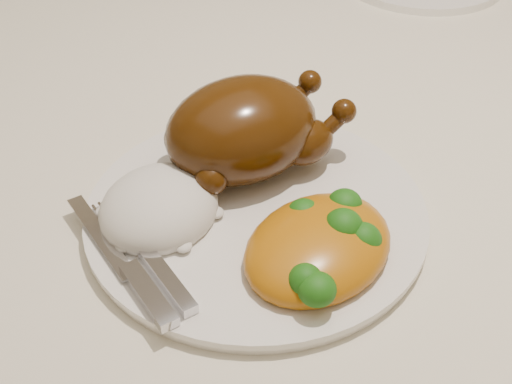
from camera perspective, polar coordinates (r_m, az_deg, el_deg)
dining_table at (r=0.88m, az=0.48°, el=2.44°), size 1.60×0.90×0.76m
tablecloth at (r=0.84m, az=0.50°, el=6.44°), size 1.73×1.03×0.18m
dinner_plate at (r=0.64m, az=0.00°, el=-1.83°), size 0.36×0.36×0.01m
roast_chicken at (r=0.65m, az=-0.78°, el=5.09°), size 0.19×0.13×0.09m
rice_mound at (r=0.62m, az=-7.75°, el=-1.30°), size 0.14×0.14×0.06m
mac_and_cheese at (r=0.59m, az=5.50°, el=-4.02°), size 0.16×0.14×0.06m
cutlery at (r=0.58m, az=-9.15°, el=-6.08°), size 0.04×0.18×0.01m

